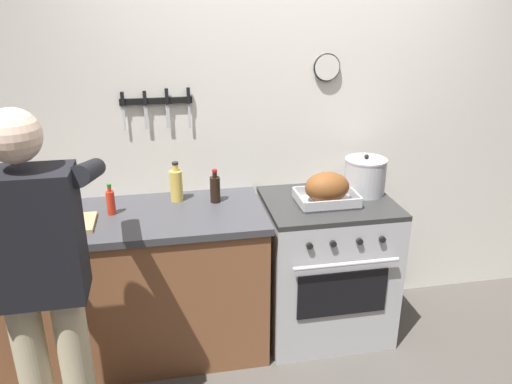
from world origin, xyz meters
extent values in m
cube|color=white|center=(0.00, 1.35, 1.30)|extent=(6.00, 0.10, 2.60)
cube|color=black|center=(-0.75, 1.29, 1.47)|extent=(0.41, 0.02, 0.04)
cube|color=silver|center=(-0.94, 1.28, 1.38)|extent=(0.01, 0.00, 0.14)
cube|color=black|center=(-0.94, 1.28, 1.49)|extent=(0.02, 0.02, 0.08)
cube|color=silver|center=(-0.81, 1.28, 1.38)|extent=(0.02, 0.00, 0.14)
cube|color=black|center=(-0.81, 1.28, 1.49)|extent=(0.02, 0.02, 0.08)
cube|color=silver|center=(-0.69, 1.28, 1.38)|extent=(0.02, 0.00, 0.14)
cube|color=black|center=(-0.69, 1.28, 1.50)|extent=(0.02, 0.02, 0.09)
cube|color=silver|center=(-0.57, 1.28, 1.38)|extent=(0.01, 0.00, 0.15)
cube|color=black|center=(-0.57, 1.28, 1.50)|extent=(0.02, 0.02, 0.09)
cylinder|color=white|center=(0.26, 1.28, 1.64)|extent=(0.15, 0.02, 0.15)
torus|color=black|center=(0.26, 1.28, 1.64)|extent=(0.17, 0.02, 0.17)
cube|color=brown|center=(-1.20, 0.99, 0.43)|extent=(2.00, 0.62, 0.86)
cube|color=#3D3D42|center=(-1.20, 0.99, 0.88)|extent=(2.03, 0.65, 0.04)
cube|color=#BCBCC1|center=(0.22, 0.99, 0.43)|extent=(0.76, 0.62, 0.87)
cube|color=black|center=(0.22, 0.67, 0.45)|extent=(0.53, 0.01, 0.28)
cube|color=#2D2D2D|center=(0.22, 0.99, 0.89)|extent=(0.76, 0.62, 0.03)
cylinder|color=black|center=(0.01, 0.67, 0.78)|extent=(0.04, 0.02, 0.04)
cylinder|color=black|center=(0.14, 0.67, 0.78)|extent=(0.04, 0.02, 0.04)
cylinder|color=black|center=(0.30, 0.67, 0.78)|extent=(0.04, 0.02, 0.04)
cylinder|color=black|center=(0.43, 0.67, 0.78)|extent=(0.04, 0.02, 0.04)
cylinder|color=silver|center=(0.22, 0.65, 0.66)|extent=(0.61, 0.02, 0.02)
cylinder|color=#C6B793|center=(-1.36, 0.29, 0.43)|extent=(0.14, 0.14, 0.86)
cylinder|color=#C6B793|center=(-1.18, 0.29, 0.43)|extent=(0.14, 0.14, 0.86)
cube|color=black|center=(-1.27, 0.29, 1.14)|extent=(0.38, 0.22, 0.56)
sphere|color=beige|center=(-1.27, 0.29, 1.55)|extent=(0.21, 0.21, 0.21)
cylinder|color=black|center=(-1.06, 0.54, 1.32)|extent=(0.09, 0.55, 0.22)
cube|color=#B7B7BC|center=(0.19, 0.95, 0.91)|extent=(0.34, 0.25, 0.01)
cube|color=#B7B7BC|center=(0.19, 0.83, 0.94)|extent=(0.34, 0.01, 0.05)
cube|color=#B7B7BC|center=(0.19, 1.08, 0.94)|extent=(0.34, 0.01, 0.05)
cube|color=#B7B7BC|center=(0.02, 0.95, 0.94)|extent=(0.01, 0.25, 0.05)
cube|color=#B7B7BC|center=(0.36, 0.95, 0.94)|extent=(0.01, 0.25, 0.05)
ellipsoid|color=brown|center=(0.19, 0.95, 1.00)|extent=(0.26, 0.19, 0.18)
cylinder|color=#B7B7BC|center=(0.47, 1.07, 1.00)|extent=(0.25, 0.25, 0.21)
cylinder|color=#B2B2B7|center=(0.47, 1.07, 1.11)|extent=(0.25, 0.25, 0.01)
sphere|color=black|center=(0.47, 1.07, 1.13)|extent=(0.03, 0.03, 0.03)
cube|color=tan|center=(-1.29, 0.91, 0.91)|extent=(0.36, 0.24, 0.02)
cylinder|color=red|center=(-1.03, 1.02, 0.97)|extent=(0.05, 0.05, 0.13)
cylinder|color=red|center=(-1.03, 1.02, 1.05)|extent=(0.02, 0.02, 0.03)
cylinder|color=#197219|center=(-1.03, 1.02, 1.07)|extent=(0.02, 0.02, 0.01)
cylinder|color=gold|center=(-0.67, 1.16, 0.99)|extent=(0.07, 0.07, 0.18)
cylinder|color=gold|center=(-0.67, 1.16, 1.11)|extent=(0.03, 0.03, 0.04)
cylinder|color=black|center=(-0.67, 1.16, 1.13)|extent=(0.04, 0.04, 0.01)
cylinder|color=black|center=(-0.45, 1.09, 0.98)|extent=(0.06, 0.06, 0.15)
cylinder|color=black|center=(-0.45, 1.09, 1.07)|extent=(0.03, 0.03, 0.03)
cylinder|color=#B21919|center=(-0.45, 1.09, 1.09)|extent=(0.03, 0.03, 0.01)
camera|label=1|loc=(-0.72, -1.63, 2.04)|focal=35.06mm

